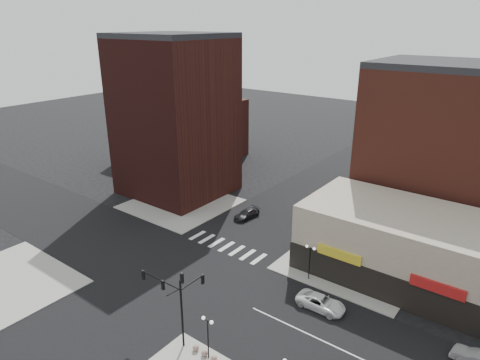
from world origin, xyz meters
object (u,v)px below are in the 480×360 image
Objects in this scene: white_suv at (321,303)px; silver_sedan at (479,360)px; street_lamp_se_a at (208,328)px; street_lamp_ne at (310,254)px; dark_sedan_north at (247,214)px; traffic_signal at (176,294)px.

silver_sedan reaches higher than white_suv.
street_lamp_se_a is 0.96× the size of silver_sedan.
street_lamp_ne reaches higher than white_suv.
dark_sedan_north is (-14.12, 24.73, -2.65)m from street_lamp_se_a.
traffic_signal is 16.62m from street_lamp_ne.
traffic_signal is 26.32m from silver_sedan.
street_lamp_se_a is (3.76, -0.17, -1.67)m from traffic_signal.
traffic_signal is 4.12m from street_lamp_se_a.
street_lamp_se_a is 0.94× the size of dark_sedan_north.
street_lamp_se_a is at bearing -49.94° from silver_sedan.
traffic_signal is 1.75× the size of dark_sedan_north.
traffic_signal is 1.87× the size of street_lamp_ne.
street_lamp_ne is (1.00, 16.00, 0.00)m from street_lamp_se_a.
street_lamp_se_a is 0.83× the size of white_suv.
traffic_signal reaches higher than white_suv.
silver_sedan is (17.73, -2.84, -2.58)m from street_lamp_ne.
white_suv is (8.25, 11.99, -4.27)m from traffic_signal.
street_lamp_se_a is 23.04m from silver_sedan.
traffic_signal is at bearing -106.75° from street_lamp_ne.
traffic_signal is 27.00m from dark_sedan_north.
traffic_signal is at bearing 177.43° from street_lamp_se_a.
street_lamp_ne is 0.96× the size of silver_sedan.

